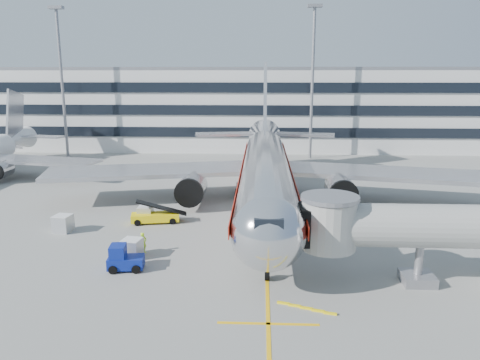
{
  "coord_description": "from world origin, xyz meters",
  "views": [
    {
      "loc": [
        -0.52,
        -38.9,
        14.27
      ],
      "look_at": [
        -2.59,
        6.5,
        4.0
      ],
      "focal_mm": 35.0,
      "sensor_mm": 36.0,
      "label": 1
    }
  ],
  "objects_px": {
    "main_jet": "(266,168)",
    "cargo_container_front": "(132,248)",
    "ramp_worker": "(143,243)",
    "cargo_container_right": "(145,214)",
    "cargo_container_left": "(63,223)",
    "belt_loader": "(155,216)",
    "baggage_tug": "(123,259)"
  },
  "relations": [
    {
      "from": "cargo_container_front",
      "to": "cargo_container_right",
      "type": "bearing_deg",
      "value": 97.42
    },
    {
      "from": "baggage_tug",
      "to": "ramp_worker",
      "type": "distance_m",
      "value": 3.47
    },
    {
      "from": "main_jet",
      "to": "baggage_tug",
      "type": "bearing_deg",
      "value": -120.11
    },
    {
      "from": "main_jet",
      "to": "ramp_worker",
      "type": "relative_size",
      "value": 29.27
    },
    {
      "from": "baggage_tug",
      "to": "cargo_container_right",
      "type": "distance_m",
      "value": 11.97
    },
    {
      "from": "belt_loader",
      "to": "main_jet",
      "type": "bearing_deg",
      "value": 32.84
    },
    {
      "from": "cargo_container_right",
      "to": "main_jet",
      "type": "bearing_deg",
      "value": 28.62
    },
    {
      "from": "cargo_container_left",
      "to": "cargo_container_right",
      "type": "distance_m",
      "value": 7.72
    },
    {
      "from": "belt_loader",
      "to": "cargo_container_right",
      "type": "xyz_separation_m",
      "value": [
        -1.09,
        0.49,
        0.09
      ]
    },
    {
      "from": "cargo_container_front",
      "to": "ramp_worker",
      "type": "relative_size",
      "value": 0.95
    },
    {
      "from": "baggage_tug",
      "to": "cargo_container_right",
      "type": "height_order",
      "value": "baggage_tug"
    },
    {
      "from": "main_jet",
      "to": "cargo_container_right",
      "type": "xyz_separation_m",
      "value": [
        -11.95,
        -6.52,
        -3.48
      ]
    },
    {
      "from": "cargo_container_front",
      "to": "ramp_worker",
      "type": "bearing_deg",
      "value": 53.43
    },
    {
      "from": "cargo_container_right",
      "to": "cargo_container_front",
      "type": "bearing_deg",
      "value": -82.58
    },
    {
      "from": "main_jet",
      "to": "cargo_container_front",
      "type": "height_order",
      "value": "main_jet"
    },
    {
      "from": "main_jet",
      "to": "belt_loader",
      "type": "xyz_separation_m",
      "value": [
        -10.86,
        -7.01,
        -3.57
      ]
    },
    {
      "from": "main_jet",
      "to": "baggage_tug",
      "type": "distance_m",
      "value": 21.56
    },
    {
      "from": "baggage_tug",
      "to": "cargo_container_right",
      "type": "relative_size",
      "value": 1.83
    },
    {
      "from": "cargo_container_right",
      "to": "cargo_container_left",
      "type": "bearing_deg",
      "value": -152.48
    },
    {
      "from": "ramp_worker",
      "to": "cargo_container_right",
      "type": "bearing_deg",
      "value": 47.58
    },
    {
      "from": "main_jet",
      "to": "ramp_worker",
      "type": "distance_m",
      "value": 18.37
    },
    {
      "from": "baggage_tug",
      "to": "cargo_container_front",
      "type": "relative_size",
      "value": 1.65
    },
    {
      "from": "cargo_container_left",
      "to": "ramp_worker",
      "type": "relative_size",
      "value": 0.97
    },
    {
      "from": "belt_loader",
      "to": "cargo_container_left",
      "type": "distance_m",
      "value": 8.52
    },
    {
      "from": "main_jet",
      "to": "ramp_worker",
      "type": "bearing_deg",
      "value": -123.77
    },
    {
      "from": "main_jet",
      "to": "ramp_worker",
      "type": "xyz_separation_m",
      "value": [
        -10.04,
        -15.02,
        -3.36
      ]
    },
    {
      "from": "baggage_tug",
      "to": "ramp_worker",
      "type": "height_order",
      "value": "baggage_tug"
    },
    {
      "from": "baggage_tug",
      "to": "cargo_container_left",
      "type": "height_order",
      "value": "baggage_tug"
    },
    {
      "from": "main_jet",
      "to": "belt_loader",
      "type": "height_order",
      "value": "main_jet"
    },
    {
      "from": "baggage_tug",
      "to": "cargo_container_left",
      "type": "distance_m",
      "value": 11.63
    },
    {
      "from": "cargo_container_left",
      "to": "cargo_container_right",
      "type": "bearing_deg",
      "value": 27.52
    },
    {
      "from": "baggage_tug",
      "to": "cargo_container_front",
      "type": "xyz_separation_m",
      "value": [
        -0.04,
        2.48,
        -0.09
      ]
    }
  ]
}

